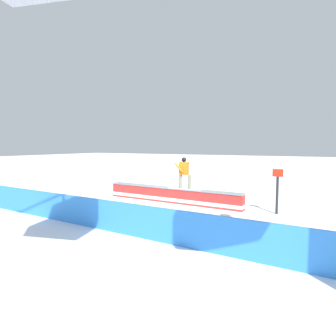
# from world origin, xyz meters

# --- Properties ---
(ground_plane) EXTENTS (120.00, 120.00, 0.00)m
(ground_plane) POSITION_xyz_m (0.00, 0.00, 0.00)
(ground_plane) COLOR white
(grind_box) EXTENTS (7.02, 0.82, 0.72)m
(grind_box) POSITION_xyz_m (0.00, 0.00, 0.32)
(grind_box) COLOR red
(grind_box) RESTS_ON ground_plane
(snowboarder) EXTENTS (1.60, 0.46, 1.47)m
(snowboarder) POSITION_xyz_m (-0.70, 0.04, 1.51)
(snowboarder) COLOR silver
(snowboarder) RESTS_ON grind_box
(safety_fence) EXTENTS (13.63, 0.68, 1.00)m
(safety_fence) POSITION_xyz_m (0.00, 4.91, 0.50)
(safety_fence) COLOR #3388EE
(safety_fence) RESTS_ON ground_plane
(trail_marker) EXTENTS (0.40, 0.10, 1.80)m
(trail_marker) POSITION_xyz_m (-4.77, -0.01, 0.97)
(trail_marker) COLOR #262628
(trail_marker) RESTS_ON ground_plane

